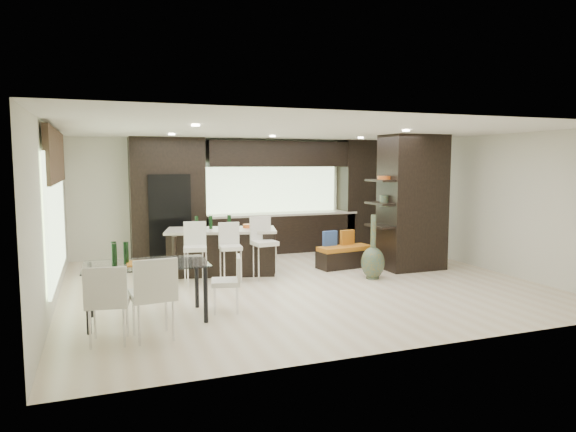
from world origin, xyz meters
name	(u,v)px	position (x,y,z in m)	size (l,w,h in m)	color
ground	(300,283)	(0.00, 0.00, 0.00)	(8.00, 8.00, 0.00)	beige
back_wall	(246,196)	(0.00, 3.50, 1.35)	(8.00, 0.02, 2.70)	silver
left_wall	(52,216)	(-4.00, 0.00, 1.35)	(0.02, 7.00, 2.70)	silver
right_wall	(482,202)	(4.00, 0.00, 1.35)	(0.02, 7.00, 2.70)	silver
ceiling	(300,131)	(0.00, 0.00, 2.70)	(8.00, 7.00, 0.02)	white
window_left	(56,215)	(-3.96, 0.20, 1.35)	(0.04, 3.20, 1.90)	#B2D199
window_back	(270,187)	(0.60, 3.46, 1.55)	(3.40, 0.04, 1.20)	#B2D199
stone_accent	(55,156)	(-3.93, 0.20, 2.25)	(0.08, 3.00, 0.80)	brown
ceiling_spots	(295,133)	(0.00, 0.25, 2.68)	(4.00, 3.00, 0.02)	white
back_cabinetry	(270,196)	(0.50, 3.17, 1.35)	(6.80, 0.68, 2.70)	black
refrigerator	(168,217)	(-1.90, 3.12, 0.95)	(0.90, 0.68, 1.90)	black
partition_column	(412,202)	(2.60, 0.40, 1.35)	(1.20, 0.80, 2.70)	black
kitchen_island	(221,251)	(-1.13, 1.27, 0.43)	(2.08, 0.90, 0.87)	black
stool_left	(195,260)	(-1.77, 0.52, 0.45)	(0.40, 0.40, 0.89)	silver
stool_mid	(231,258)	(-1.13, 0.53, 0.43)	(0.38, 0.38, 0.86)	silver
stool_right	(265,254)	(-0.49, 0.52, 0.46)	(0.41, 0.41, 0.93)	silver
bench	(345,257)	(1.37, 0.95, 0.22)	(1.15, 0.44, 0.44)	black
floor_vase	(373,247)	(1.41, -0.15, 0.60)	(0.44, 0.44, 1.20)	#425039
dining_table	(147,292)	(-2.76, -1.28, 0.39)	(1.64, 0.92, 0.79)	white
chair_near	(153,301)	(-2.76, -2.08, 0.47)	(0.51, 0.51, 0.95)	silver
chair_far	(109,307)	(-3.27, -2.06, 0.45)	(0.48, 0.48, 0.89)	silver
chair_end	(226,286)	(-1.65, -1.28, 0.38)	(0.41, 0.41, 0.75)	silver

